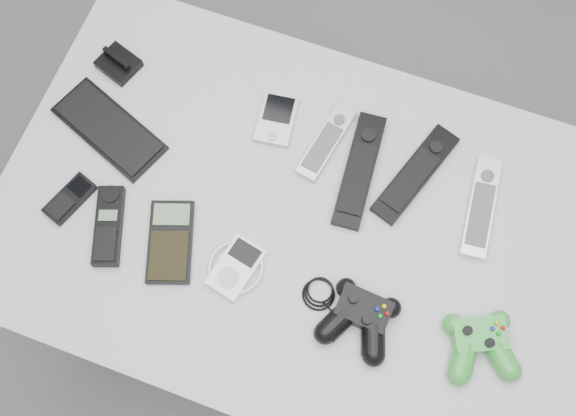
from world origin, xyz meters
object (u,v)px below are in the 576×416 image
(cordless_handset, at_px, (109,226))
(remote_black_b, at_px, (416,174))
(mobile_phone, at_px, (70,199))
(remote_silver_a, at_px, (326,142))
(controller_black, at_px, (361,317))
(remote_silver_b, at_px, (481,206))
(calculator, at_px, (170,242))
(controller_green, at_px, (480,343))
(pda, at_px, (276,119))
(remote_black_a, at_px, (359,170))
(mp3_player, at_px, (236,267))
(desk, at_px, (302,232))
(pda_keyboard, at_px, (109,129))

(cordless_handset, bearing_deg, remote_black_b, 10.46)
(mobile_phone, bearing_deg, remote_silver_a, 53.17)
(remote_silver_a, distance_m, cordless_handset, 0.45)
(remote_silver_a, distance_m, controller_black, 0.35)
(remote_silver_b, xyz_separation_m, cordless_handset, (-0.65, -0.28, 0.00))
(remote_black_b, distance_m, calculator, 0.49)
(calculator, xyz_separation_m, controller_green, (0.59, 0.01, 0.01))
(pda, bearing_deg, cordless_handset, -132.18)
(remote_black_a, height_order, mp3_player, remote_black_a)
(desk, relative_size, remote_black_a, 4.90)
(remote_black_b, bearing_deg, desk, -118.07)
(pda, relative_size, cordless_handset, 0.70)
(pda, xyz_separation_m, remote_black_b, (0.29, -0.02, 0.00))
(remote_black_a, relative_size, controller_green, 1.73)
(remote_black_b, bearing_deg, mp3_player, -112.70)
(remote_black_a, relative_size, controller_black, 1.05)
(pda, relative_size, mobile_phone, 1.05)
(remote_silver_a, distance_m, remote_silver_b, 0.32)
(mobile_phone, relative_size, cordless_handset, 0.67)
(cordless_handset, distance_m, controller_black, 0.50)
(remote_silver_a, relative_size, remote_black_a, 0.72)
(remote_black_b, xyz_separation_m, calculator, (-0.39, -0.29, -0.00))
(remote_silver_b, bearing_deg, pda_keyboard, -177.90)
(pda, xyz_separation_m, controller_green, (0.49, -0.29, 0.01))
(remote_black_a, xyz_separation_m, cordless_handset, (-0.41, -0.27, 0.00))
(pda, distance_m, mp3_player, 0.31)
(desk, xyz_separation_m, controller_black, (0.16, -0.14, 0.09))
(calculator, xyz_separation_m, mp3_player, (0.13, -0.00, 0.00))
(remote_black_a, xyz_separation_m, controller_green, (0.30, -0.24, 0.01))
(pda_keyboard, xyz_separation_m, pda, (0.31, 0.13, 0.00))
(remote_black_b, distance_m, controller_green, 0.34)
(desk, xyz_separation_m, remote_silver_a, (-0.01, 0.17, 0.08))
(pda, height_order, controller_black, controller_black)
(remote_silver_a, distance_m, controller_green, 0.47)
(pda, relative_size, controller_green, 0.78)
(remote_silver_b, bearing_deg, cordless_handset, -161.87)
(pda_keyboard, height_order, mobile_phone, mobile_phone)
(remote_silver_b, relative_size, cordless_handset, 1.32)
(pda_keyboard, relative_size, pda, 2.18)
(remote_silver_b, distance_m, mobile_phone, 0.79)
(mp3_player, bearing_deg, mobile_phone, -170.68)
(cordless_handset, height_order, mp3_player, cordless_handset)
(pda, bearing_deg, controller_black, -56.52)
(remote_silver_a, bearing_deg, mp3_player, -93.49)
(controller_green, bearing_deg, mp3_player, 157.92)
(remote_silver_b, relative_size, calculator, 1.27)
(controller_green, bearing_deg, calculator, 156.97)
(pda_keyboard, xyz_separation_m, calculator, (0.21, -0.17, 0.00))
(remote_black_b, bearing_deg, pda_keyboard, -150.39)
(calculator, bearing_deg, mobile_phone, 157.20)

